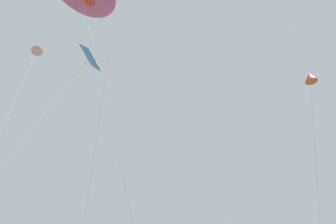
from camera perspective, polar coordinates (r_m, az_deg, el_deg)
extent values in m
cylinder|color=#B2B2B7|center=(15.68, -10.45, -2.87)|extent=(5.54, 2.24, 19.25)
cylinder|color=#B2B2B7|center=(12.28, -10.54, 13.40)|extent=(0.89, 2.12, 21.34)
cone|color=red|center=(30.17, 24.99, 5.91)|extent=(1.23, 1.23, 0.96)
cylinder|color=#B2B2B7|center=(26.44, 26.18, -12.64)|extent=(0.24, 3.91, 19.32)
cube|color=blue|center=(13.47, -14.41, 9.87)|extent=(1.04, 1.30, 1.16)
cylinder|color=#B2B2B7|center=(9.92, -27.99, -8.28)|extent=(3.89, 0.70, 10.83)
cone|color=pink|center=(18.24, -23.14, 10.88)|extent=(0.74, 0.84, 0.69)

